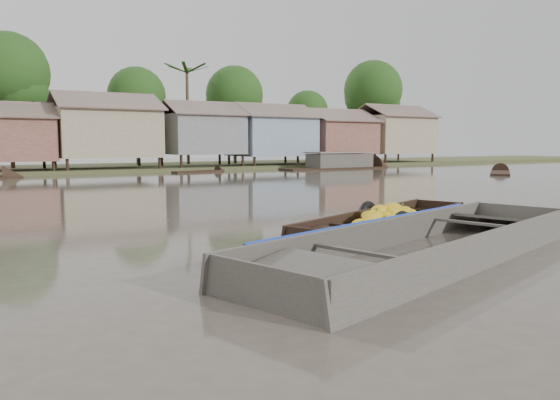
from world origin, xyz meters
TOP-DOWN VIEW (x-y plane):
  - ground at (0.00, 0.00)m, footprint 120.00×120.00m
  - riverbank at (3.03, 31.86)m, footprint 120.00×12.47m
  - banana_boat at (1.73, 0.45)m, footprint 6.26×3.64m
  - viewer_boat at (0.63, -1.94)m, footprint 8.87×4.52m
  - distant_boats at (12.57, 24.33)m, footprint 45.43×15.29m

SIDE VIEW (x-z plane):
  - ground at x=0.00m, z-range 0.00..0.00m
  - viewer_boat at x=0.63m, z-range -0.26..0.43m
  - banana_boat at x=1.73m, z-range -0.25..0.63m
  - distant_boats at x=12.57m, z-range -0.46..0.91m
  - riverbank at x=3.03m, z-range -2.04..8.18m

